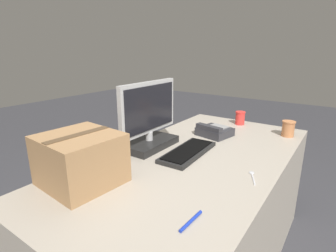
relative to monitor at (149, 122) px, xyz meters
name	(u,v)px	position (x,y,z in m)	size (l,w,h in m)	color
office_desk	(193,214)	(0.02, -0.30, -0.53)	(1.80, 0.90, 0.75)	#A89E8E
monitor	(149,122)	(0.00, 0.00, 0.00)	(0.48, 0.21, 0.40)	black
keyboard	(188,152)	(0.04, -0.25, -0.14)	(0.43, 0.18, 0.03)	black
desk_phone	(214,131)	(0.43, -0.23, -0.12)	(0.23, 0.24, 0.08)	#2D2D33
paper_cup_left	(288,129)	(0.70, -0.66, -0.10)	(0.09, 0.09, 0.11)	#BC7547
paper_cup_right	(240,118)	(0.80, -0.28, -0.10)	(0.08, 0.08, 0.10)	red
spoon	(252,175)	(-0.02, -0.64, -0.15)	(0.13, 0.07, 0.00)	silver
cardboard_box	(81,159)	(-0.52, -0.03, -0.04)	(0.33, 0.34, 0.23)	#9E754C
pen_marker	(191,221)	(-0.49, -0.58, -0.15)	(0.14, 0.02, 0.01)	#1933B2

